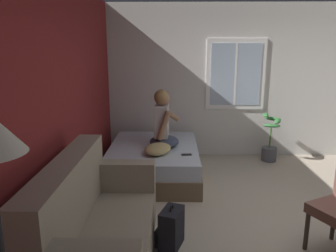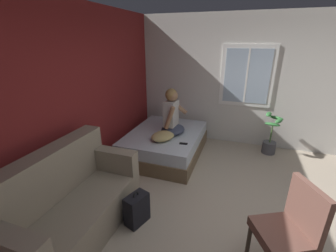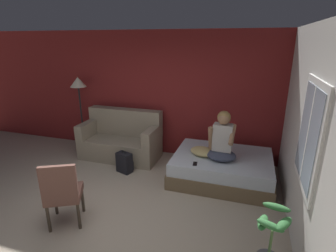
# 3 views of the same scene
# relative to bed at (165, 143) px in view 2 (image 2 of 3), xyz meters

# --- Properties ---
(ground_plane) EXTENTS (40.00, 40.00, 0.00)m
(ground_plane) POSITION_rel_bed_xyz_m (-1.51, -1.80, -0.24)
(ground_plane) COLOR tan
(wall_back_accent) EXTENTS (10.13, 0.16, 2.70)m
(wall_back_accent) POSITION_rel_bed_xyz_m (-1.51, 0.94, 1.11)
(wall_back_accent) COLOR maroon
(wall_back_accent) RESTS_ON ground
(wall_side_with_window) EXTENTS (0.19, 6.71, 2.70)m
(wall_side_with_window) POSITION_rel_bed_xyz_m (1.13, -1.79, 1.12)
(wall_side_with_window) COLOR silver
(wall_side_with_window) RESTS_ON ground
(bed) EXTENTS (1.80, 1.37, 0.48)m
(bed) POSITION_rel_bed_xyz_m (0.00, 0.00, 0.00)
(bed) COLOR brown
(bed) RESTS_ON ground
(couch) EXTENTS (1.70, 0.82, 1.04)m
(couch) POSITION_rel_bed_xyz_m (-2.25, 0.37, 0.16)
(couch) COLOR gray
(couch) RESTS_ON ground
(side_chair) EXTENTS (0.62, 0.62, 0.98)m
(side_chair) POSITION_rel_bed_xyz_m (-1.94, -1.95, 0.30)
(side_chair) COLOR #382D23
(side_chair) RESTS_ON ground
(person_seated) EXTENTS (0.54, 0.47, 0.88)m
(person_seated) POSITION_rel_bed_xyz_m (-0.02, -0.15, 0.60)
(person_seated) COLOR #383D51
(person_seated) RESTS_ON bed
(backpack) EXTENTS (0.34, 0.30, 0.46)m
(backpack) POSITION_rel_bed_xyz_m (-1.86, -0.28, -0.04)
(backpack) COLOR black
(backpack) RESTS_ON ground
(throw_pillow) EXTENTS (0.57, 0.50, 0.14)m
(throw_pillow) POSITION_rel_bed_xyz_m (-0.35, -0.08, 0.31)
(throw_pillow) COLOR tan
(throw_pillow) RESTS_ON bed
(cell_phone) EXTENTS (0.08, 0.15, 0.01)m
(cell_phone) POSITION_rel_bed_xyz_m (-0.41, -0.49, 0.25)
(cell_phone) COLOR black
(cell_phone) RESTS_ON bed
(potted_plant) EXTENTS (0.39, 0.37, 0.85)m
(potted_plant) POSITION_rel_bed_xyz_m (0.72, -1.99, 0.07)
(potted_plant) COLOR #4C4C51
(potted_plant) RESTS_ON ground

